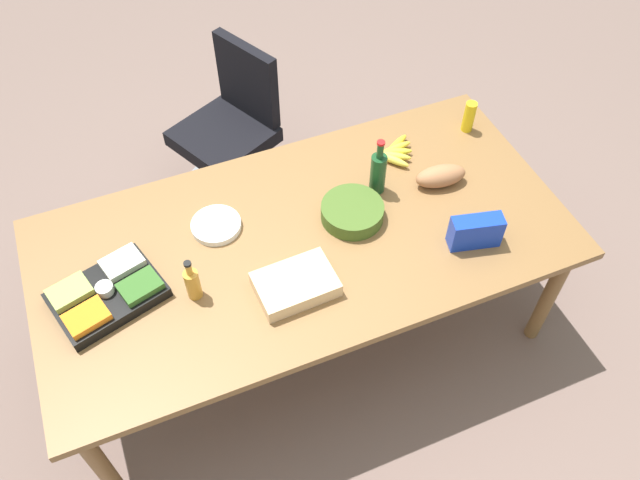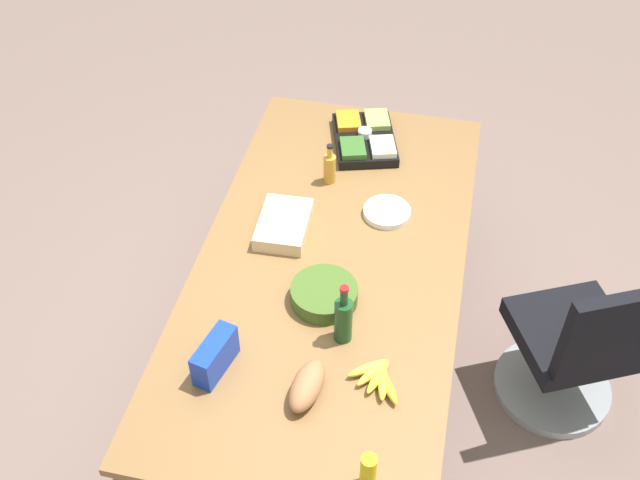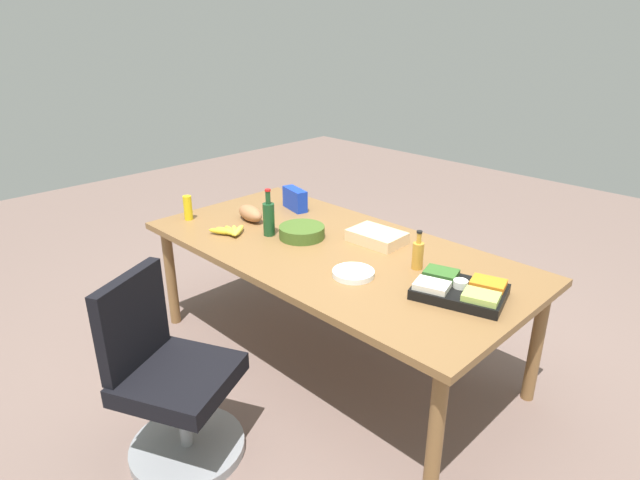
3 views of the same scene
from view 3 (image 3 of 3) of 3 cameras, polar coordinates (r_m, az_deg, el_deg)
ground_plane at (r=3.46m, az=1.26°, el=-12.31°), size 10.00×10.00×0.00m
conference_table at (r=3.12m, az=1.36°, el=-1.89°), size 2.32×1.15×0.75m
office_chair at (r=2.69m, az=-15.74°, el=-15.23°), size 0.64×0.64×0.93m
dressing_bottle at (r=2.85m, az=10.52°, el=-1.53°), size 0.08×0.08×0.22m
sheet_cake at (r=3.18m, az=6.15°, el=0.35°), size 0.33×0.23×0.07m
wine_bottle at (r=3.26m, az=-5.56°, el=2.41°), size 0.09×0.09×0.30m
bread_loaf at (r=3.54m, az=-7.53°, el=2.87°), size 0.25×0.14×0.10m
mustard_bottle at (r=3.62m, az=-14.07°, el=3.40°), size 0.07×0.07×0.16m
veggie_tray at (r=2.63m, az=14.84°, el=-5.22°), size 0.49×0.41×0.09m
paper_plate_stack at (r=2.76m, az=3.62°, el=-3.60°), size 0.27×0.27×0.03m
chip_bag_blue at (r=3.72m, az=-2.72°, el=4.43°), size 0.23×0.13×0.15m
salad_bowl at (r=3.23m, az=-1.97°, el=0.88°), size 0.32×0.32×0.07m
banana_bunch at (r=3.32m, az=-9.68°, el=0.99°), size 0.21×0.22×0.04m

